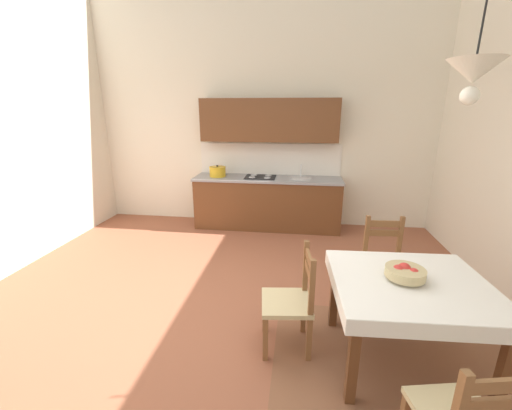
% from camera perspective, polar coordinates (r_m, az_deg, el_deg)
% --- Properties ---
extents(ground_plane, '(6.46, 6.46, 0.10)m').
position_cam_1_polar(ground_plane, '(3.51, -5.15, -19.61)').
color(ground_plane, '#99563D').
extents(wall_back, '(6.46, 0.12, 4.26)m').
position_cam_1_polar(wall_back, '(5.78, 1.14, 17.73)').
color(wall_back, silver).
rests_on(wall_back, ground_plane).
extents(area_rug, '(2.10, 1.60, 0.01)m').
position_cam_1_polar(area_rug, '(3.15, 24.69, -25.09)').
color(area_rug, brown).
rests_on(area_rug, ground_plane).
extents(kitchen_cabinetry, '(2.53, 0.63, 2.20)m').
position_cam_1_polar(kitchen_cabinetry, '(5.56, 2.06, 4.56)').
color(kitchen_cabinetry, brown).
rests_on(kitchen_cabinetry, ground_plane).
extents(dining_table, '(1.23, 1.11, 0.75)m').
position_cam_1_polar(dining_table, '(2.87, 25.66, -14.42)').
color(dining_table, brown).
rests_on(dining_table, ground_plane).
extents(dining_chair_tv_side, '(0.47, 0.47, 0.93)m').
position_cam_1_polar(dining_chair_tv_side, '(2.88, 6.28, -16.76)').
color(dining_chair_tv_side, '#D1BC89').
rests_on(dining_chair_tv_side, ground_plane).
extents(dining_chair_kitchen_side, '(0.45, 0.45, 0.93)m').
position_cam_1_polar(dining_chair_kitchen_side, '(3.75, 21.95, -9.63)').
color(dining_chair_kitchen_side, '#D1BC89').
rests_on(dining_chair_kitchen_side, ground_plane).
extents(fruit_bowl, '(0.30, 0.30, 0.12)m').
position_cam_1_polar(fruit_bowl, '(2.79, 25.04, -10.84)').
color(fruit_bowl, tan).
rests_on(fruit_bowl, dining_table).
extents(pendant_lamp, '(0.32, 0.32, 0.81)m').
position_cam_1_polar(pendant_lamp, '(2.42, 34.33, 18.93)').
color(pendant_lamp, black).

